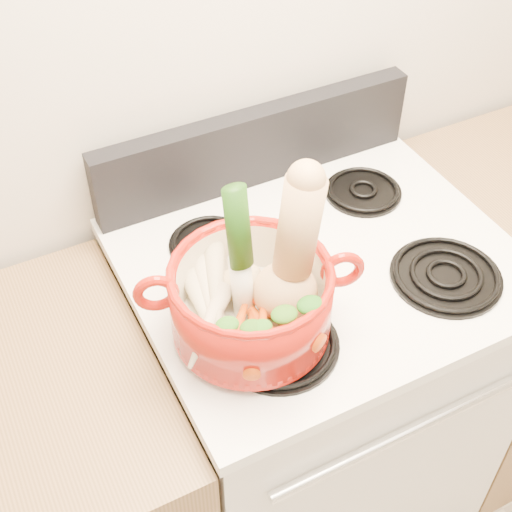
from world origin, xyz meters
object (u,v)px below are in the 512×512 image
stove_body (310,396)px  leek (242,255)px  squash (287,252)px  dutch_oven (251,300)px

stove_body → leek: size_ratio=3.25×
squash → dutch_oven: bearing=-176.9°
stove_body → leek: 0.72m
stove_body → squash: (-0.16, -0.12, 0.68)m
dutch_oven → leek: size_ratio=1.02×
dutch_oven → leek: 0.10m
dutch_oven → leek: leek is taller
dutch_oven → squash: 0.12m
squash → leek: 0.08m
dutch_oven → squash: bearing=2.5°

